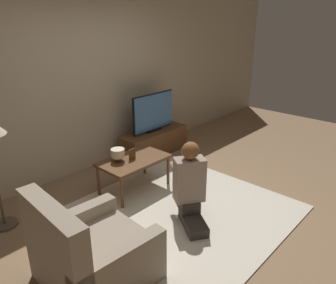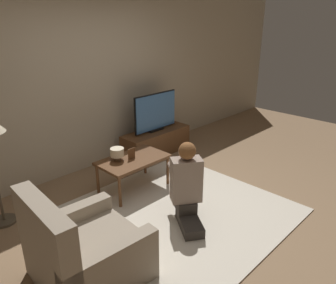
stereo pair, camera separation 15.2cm
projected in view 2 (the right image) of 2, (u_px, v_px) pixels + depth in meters
name	position (u px, v px, depth m)	size (l,w,h in m)	color
ground_plane	(180.00, 211.00, 4.03)	(10.00, 10.00, 0.00)	#896B4C
wall_back	(85.00, 85.00, 4.82)	(10.00, 0.06, 2.60)	tan
rug	(180.00, 211.00, 4.02)	(2.35, 2.33, 0.02)	beige
tv_stand	(156.00, 142.00, 5.65)	(1.25, 0.43, 0.42)	brown
tv	(156.00, 112.00, 5.46)	(0.90, 0.08, 0.64)	black
coffee_table	(133.00, 162.00, 4.40)	(0.92, 0.56, 0.46)	brown
armchair	(84.00, 253.00, 2.91)	(0.94, 0.94, 0.91)	gray
person_kneeling	(187.00, 184.00, 3.68)	(0.66, 0.82, 0.97)	#332D28
picture_frame	(131.00, 154.00, 4.34)	(0.11, 0.01, 0.15)	brown
table_lamp	(117.00, 153.00, 4.29)	(0.18, 0.18, 0.17)	#4C3823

